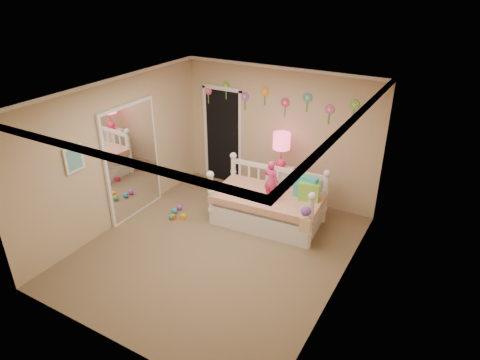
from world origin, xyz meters
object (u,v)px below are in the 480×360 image
Objects in this scene: table_lamp at (281,145)px; nightstand at (279,186)px; daybed at (268,197)px; child at (271,181)px.

nightstand is at bearing -104.04° from table_lamp.
table_lamp is at bearing 72.22° from nightstand.
nightstand is at bearing 93.92° from daybed.
daybed is 2.51× the size of nightstand.
child is 0.96m from table_lamp.
child is 1.07m from nightstand.
table_lamp is at bearing -71.19° from child.
table_lamp is (0.00, 0.00, 0.85)m from nightstand.
child is at bearing -79.12° from nightstand.
daybed is at bearing -48.75° from child.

